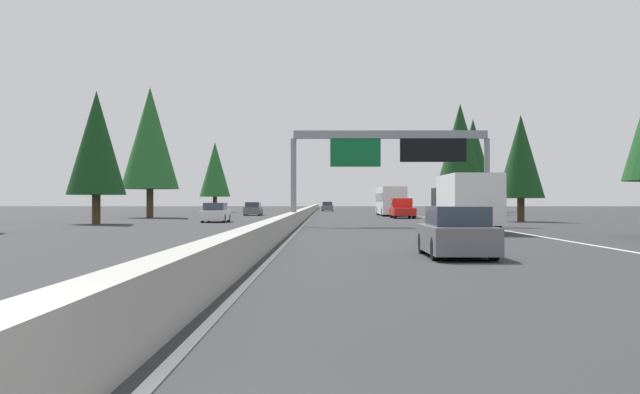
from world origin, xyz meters
name	(u,v)px	position (x,y,z in m)	size (l,w,h in m)	color
ground_plane	(305,220)	(60.00, 0.00, 0.00)	(320.00, 320.00, 0.00)	#2D2D30
median_barrier	(307,211)	(80.00, 0.30, 0.45)	(180.00, 0.56, 0.90)	#9E9B93
shoulder_stripe_right	(427,218)	(70.00, -11.52, 0.01)	(160.00, 0.16, 0.01)	silver
shoulder_stripe_median	(310,217)	(70.00, -0.25, 0.01)	(160.00, 0.16, 0.01)	silver
sign_gantry_overhead	(393,150)	(44.67, -6.04, 4.85)	(0.50, 12.68, 6.09)	gray
sedan_mid_left	(456,233)	(18.11, -5.57, 0.68)	(4.40, 1.80, 1.47)	slate
box_truck_distant_a	(465,201)	(35.67, -9.00, 1.61)	(8.50, 2.40, 2.95)	white
pickup_near_center	(402,208)	(67.89, -8.89, 0.91)	(5.60, 2.00, 1.86)	red
bus_far_left	(391,200)	(79.71, -8.79, 1.72)	(11.50, 2.55, 3.10)	white
sedan_near_right	(327,207)	(116.66, -1.93, 0.68)	(4.40, 1.80, 1.47)	slate
oncoming_near	(216,213)	(54.17, 6.64, 0.68)	(4.40, 1.80, 1.47)	white
oncoming_far	(253,209)	(80.85, 6.35, 0.68)	(4.40, 1.80, 1.47)	slate
conifer_right_mid	(521,157)	(55.53, -16.90, 5.05)	(3.67, 3.67, 8.33)	#4C3823
conifer_right_far	(460,147)	(86.81, -17.64, 8.01)	(5.80, 5.80, 13.17)	#4C3823
conifer_right_distant	(473,155)	(106.67, -22.95, 8.17)	(5.91, 5.91, 13.44)	#4C3823
conifer_left_near	(96,143)	(49.11, 14.24, 5.65)	(4.10, 4.10, 9.31)	#4C3823
conifer_left_mid	(150,138)	(69.37, 15.18, 7.64)	(5.53, 5.53, 12.56)	#4C3823
conifer_left_far	(215,170)	(105.62, 14.21, 6.11)	(4.42, 4.42, 10.05)	#4C3823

